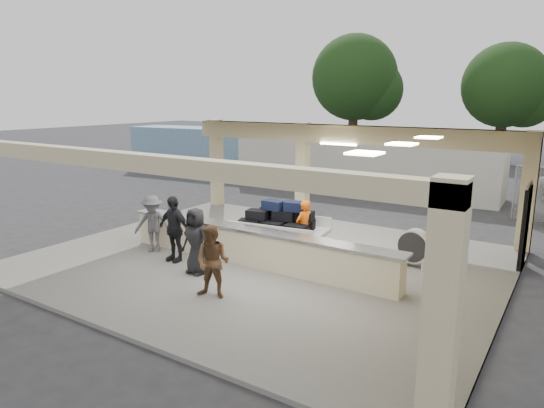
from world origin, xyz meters
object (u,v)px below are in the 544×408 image
Objects in this scene: drum_fan at (415,247)px; container_white at (361,163)px; baggage_counter at (253,247)px; container_blue at (209,150)px; baggage_handler at (304,228)px; passenger_c at (153,224)px; passenger_a at (213,262)px; passenger_b at (174,229)px; luggage_cart at (279,225)px; passenger_d at (196,241)px.

drum_fan is 11.05m from container_white.
container_blue is (-11.86, 12.31, 0.73)m from baggage_counter.
passenger_c is at bearing -45.57° from baggage_handler.
passenger_c reaches higher than baggage_counter.
passenger_b reaches higher than passenger_a.
container_blue is (-8.83, 12.94, 0.40)m from passenger_c.
baggage_handler is at bearing 0.06° from passenger_c.
drum_fan is 6.36m from passenger_b.
passenger_a is (0.50, -3.52, 0.01)m from luggage_cart.
drum_fan is at bearing -38.19° from container_blue.
luggage_cart is at bearing 83.42° from passenger_a.
passenger_c is at bearing -168.13° from baggage_counter.
passenger_a is (-3.10, -4.40, 0.28)m from drum_fan.
passenger_c is at bearing 168.85° from passenger_b.
passenger_b reaches higher than luggage_cart.
baggage_handler is 3.53m from passenger_b.
container_white reaches higher than passenger_a.
container_blue is at bearing 129.23° from passenger_b.
baggage_counter is 8.25× the size of drum_fan.
baggage_handler is at bearing -77.19° from container_white.
baggage_counter is at bearing -139.32° from drum_fan.
container_white is (-1.90, 10.43, 0.47)m from luggage_cart.
passenger_a is 1.62m from passenger_d.
passenger_a reaches higher than luggage_cart.
passenger_d is at bearing 129.79° from passenger_a.
passenger_a is at bearing -26.10° from passenger_b.
passenger_a is at bearing -31.71° from passenger_d.
baggage_handler is 16.71m from container_blue.
container_white reaches higher than luggage_cart.
baggage_counter is at bearing -15.87° from passenger_c.
passenger_d reaches higher than passenger_a.
container_white is at bearing 57.13° from passenger_c.
container_white is at bearing 92.64° from luggage_cart.
baggage_counter is at bearing -97.06° from luggage_cart.
baggage_handler is (-2.83, -0.82, 0.26)m from drum_fan.
container_white is at bearing 92.16° from passenger_b.
luggage_cart is 1.68× the size of passenger_a.
luggage_cart is at bearing -81.30° from container_white.
baggage_counter is at bearing -82.36° from container_white.
baggage_counter is 4.60× the size of passenger_b.
container_white reaches higher than container_blue.
luggage_cart is at bearing -156.85° from drum_fan.
luggage_cart is at bearing -47.84° from container_blue.
passenger_c is 0.16× the size of container_blue.
passenger_c is 0.98× the size of passenger_d.
luggage_cart is 1.53× the size of passenger_b.
passenger_d is at bearing -115.28° from luggage_cart.
baggage_counter is 1.34m from luggage_cart.
drum_fan is at bearing -4.69° from passenger_c.
baggage_handler is at bearing 41.98° from passenger_b.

